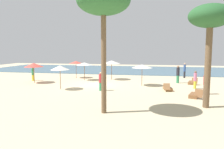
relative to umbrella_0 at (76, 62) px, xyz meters
The scene contains 19 objects.
ground_plane 6.51m from the umbrella_0, 50.67° to the right, with size 60.00×60.00×0.00m, color beige.
ocean_water 12.98m from the umbrella_0, 72.21° to the left, with size 48.00×16.00×0.06m, color #476B7F.
umbrella_0 is the anchor object (origin of this frame).
umbrella_1 4.87m from the umbrella_0, ahead, with size 2.14×2.14×2.34m.
umbrella_2 2.55m from the umbrella_0, 46.72° to the right, with size 2.01×2.01×2.13m.
umbrella_3 9.79m from the umbrella_0, 26.73° to the right, with size 2.10×2.10×2.18m.
umbrella_4 5.76m from the umbrella_0, 122.34° to the right, with size 2.09×2.09×2.20m.
umbrella_5 8.10m from the umbrella_0, 79.65° to the right, with size 1.75×1.75×2.23m.
lounger_1 13.07m from the umbrella_0, 30.03° to the right, with size 0.85×1.74×0.71m.
lounger_2 16.01m from the umbrella_0, 34.60° to the right, with size 1.06×1.73×0.75m.
lounger_3 14.26m from the umbrella_0, ahead, with size 1.00×1.73×0.75m.
person_0 16.14m from the umbrella_0, 28.47° to the right, with size 0.51×0.51×1.79m.
person_1 14.09m from the umbrella_0, 11.05° to the left, with size 0.36×0.36×1.95m.
person_2 5.48m from the umbrella_0, 139.49° to the right, with size 0.38×0.38×1.67m.
person_3 12.70m from the umbrella_0, ahead, with size 0.39×0.39×1.93m.
person_4 14.74m from the umbrella_0, 20.37° to the right, with size 0.39×0.39×1.69m.
person_5 9.52m from the umbrella_0, 55.97° to the right, with size 0.47×0.47×1.70m.
palm_0 16.64m from the umbrella_0, 63.62° to the right, with size 3.02×3.02×7.25m.
palm_1 18.23m from the umbrella_0, 42.00° to the right, with size 2.65×2.65×6.48m.
Camera 1 is at (6.12, -21.67, 3.73)m, focal length 34.68 mm.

